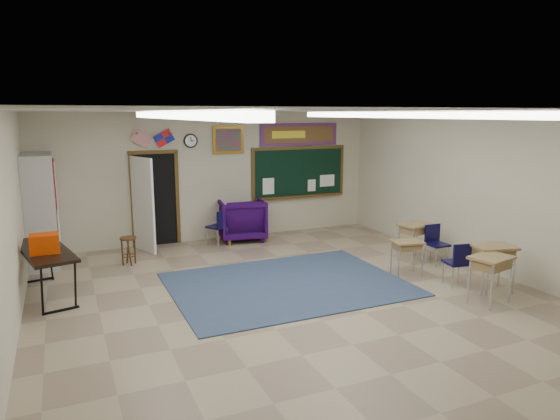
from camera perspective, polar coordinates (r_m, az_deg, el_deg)
name	(u,v)px	position (r m, az deg, el deg)	size (l,w,h in m)	color
floor	(297,302)	(8.12, 1.99, -10.43)	(9.00, 9.00, 0.00)	gray
back_wall	(214,177)	(11.86, -7.50, 3.81)	(8.00, 0.04, 3.00)	beige
left_wall	(4,235)	(6.99, -28.97, -2.52)	(0.04, 9.00, 3.00)	beige
right_wall	(491,193)	(10.09, 22.97, 1.77)	(0.04, 9.00, 3.00)	beige
ceiling	(299,111)	(7.56, 2.14, 11.25)	(8.00, 9.00, 0.04)	silver
area_rug	(288,284)	(8.88, 0.89, -8.46)	(4.00, 3.00, 0.02)	#2F4359
fluorescent_strips	(299,115)	(7.56, 2.14, 10.79)	(3.86, 6.00, 0.10)	white
doorway	(152,200)	(11.45, -14.45, 1.06)	(1.10, 0.89, 2.16)	black
chalkboard	(299,174)	(12.62, 2.20, 4.16)	(2.55, 0.14, 1.30)	#523A17
bulletin_board	(299,134)	(12.55, 2.22, 8.64)	(2.10, 0.05, 0.55)	#AC110E
framed_art_print	(228,140)	(11.86, -5.92, 7.97)	(0.75, 0.05, 0.65)	#8F641B
wall_clock	(191,141)	(11.61, -10.18, 7.79)	(0.32, 0.05, 0.32)	black
wall_flags	(153,136)	(11.41, -14.36, 8.22)	(1.16, 0.06, 0.70)	red
storage_cabinet	(41,210)	(10.82, -25.62, -0.04)	(0.59, 1.25, 2.20)	#ADADA8
wingback_armchair	(242,219)	(11.86, -4.42, -1.07)	(1.05, 1.08, 0.98)	#1E0537
student_chair_reading	(217,228)	(11.43, -7.18, -2.00)	(0.41, 0.41, 0.82)	black
student_chair_desk_a	(456,264)	(9.23, 19.50, -5.81)	(0.40, 0.40, 0.79)	black
student_chair_desk_b	(437,245)	(10.37, 17.54, -3.88)	(0.40, 0.40, 0.79)	black
student_desk_front_left	(407,256)	(9.56, 14.28, -5.13)	(0.62, 0.51, 0.65)	olive
student_desk_front_right	(415,240)	(10.54, 15.18, -3.31)	(0.72, 0.59, 0.77)	olive
student_desk_back_left	(490,277)	(8.58, 22.88, -7.09)	(0.73, 0.61, 0.77)	olive
student_desk_back_right	(492,266)	(9.16, 23.07, -5.87)	(0.77, 0.65, 0.80)	olive
folding_table	(46,270)	(9.08, -25.15, -6.25)	(1.04, 2.02, 1.10)	black
wooden_stool	(129,250)	(10.37, -16.92, -4.45)	(0.32, 0.32, 0.56)	#482915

